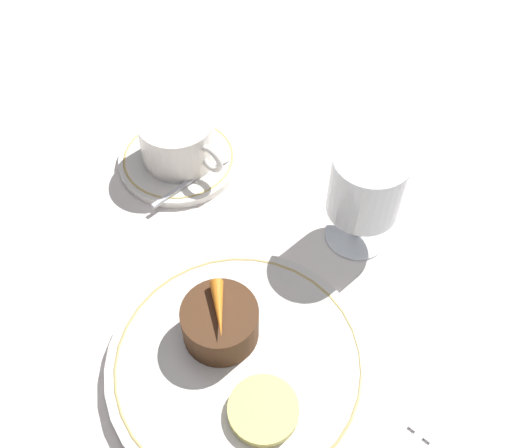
# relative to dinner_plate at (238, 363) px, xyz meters

# --- Properties ---
(ground_plane) EXTENTS (3.00, 3.00, 0.00)m
(ground_plane) POSITION_rel_dinner_plate_xyz_m (0.01, 0.02, -0.01)
(ground_plane) COLOR white
(dinner_plate) EXTENTS (0.25, 0.25, 0.01)m
(dinner_plate) POSITION_rel_dinner_plate_xyz_m (0.00, 0.00, 0.00)
(dinner_plate) COLOR white
(dinner_plate) RESTS_ON ground_plane
(saucer) EXTENTS (0.14, 0.14, 0.01)m
(saucer) POSITION_rel_dinner_plate_xyz_m (-0.23, 0.15, -0.00)
(saucer) COLOR white
(saucer) RESTS_ON ground_plane
(coffee_cup) EXTENTS (0.11, 0.09, 0.06)m
(coffee_cup) POSITION_rel_dinner_plate_xyz_m (-0.23, 0.15, 0.03)
(coffee_cup) COLOR white
(coffee_cup) RESTS_ON saucer
(spoon) EXTENTS (0.02, 0.12, 0.00)m
(spoon) POSITION_rel_dinner_plate_xyz_m (-0.19, 0.15, 0.00)
(spoon) COLOR silver
(spoon) RESTS_ON saucer
(wine_glass) EXTENTS (0.08, 0.08, 0.12)m
(wine_glass) POSITION_rel_dinner_plate_xyz_m (-0.01, 0.20, 0.07)
(wine_glass) COLOR silver
(wine_glass) RESTS_ON ground_plane
(dessert_cake) EXTENTS (0.07, 0.07, 0.04)m
(dessert_cake) POSITION_rel_dinner_plate_xyz_m (-0.03, 0.01, 0.03)
(dessert_cake) COLOR #4C2D19
(dessert_cake) RESTS_ON dinner_plate
(carrot_garnish) EXTENTS (0.05, 0.05, 0.01)m
(carrot_garnish) POSITION_rel_dinner_plate_xyz_m (-0.03, 0.01, 0.05)
(carrot_garnish) COLOR orange
(carrot_garnish) RESTS_ON dessert_cake
(pineapple_slice) EXTENTS (0.06, 0.06, 0.01)m
(pineapple_slice) POSITION_rel_dinner_plate_xyz_m (0.05, -0.02, 0.01)
(pineapple_slice) COLOR #EFE075
(pineapple_slice) RESTS_ON dinner_plate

